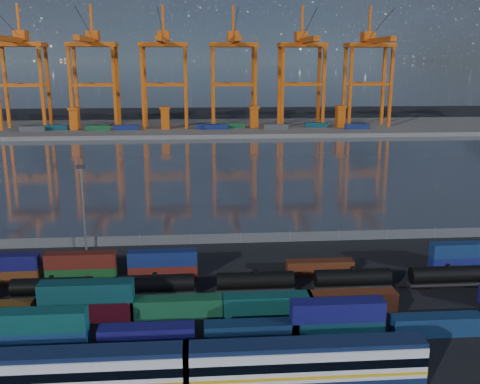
{
  "coord_description": "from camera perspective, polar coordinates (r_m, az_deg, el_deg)",
  "views": [
    {
      "loc": [
        -7.83,
        -73.16,
        35.41
      ],
      "look_at": [
        0.0,
        30.0,
        10.0
      ],
      "focal_mm": 40.0,
      "sensor_mm": 36.0,
      "label": 1
    }
  ],
  "objects": [
    {
      "name": "straddle_carriers",
      "position": [
        274.61,
        -3.24,
        8.01
      ],
      "size": [
        140.0,
        7.0,
        11.1
      ],
      "color": "#C6500D",
      "rests_on": "far_quay"
    },
    {
      "name": "ground",
      "position": [
        81.66,
        1.63,
        -11.91
      ],
      "size": [
        700.0,
        700.0,
        0.0
      ],
      "primitive_type": "plane",
      "color": "black",
      "rests_on": "ground"
    },
    {
      "name": "quay_containers",
      "position": [
        270.56,
        -5.02,
        6.93
      ],
      "size": [
        172.58,
        10.99,
        2.6
      ],
      "color": "navy",
      "rests_on": "far_quay"
    },
    {
      "name": "passenger_train",
      "position": [
        63.07,
        -18.26,
        -18.06
      ],
      "size": [
        78.67,
        3.29,
        5.65
      ],
      "color": "silver",
      "rests_on": "ground"
    },
    {
      "name": "gantry_cranes",
      "position": [
        276.52,
        -4.41,
        14.37
      ],
      "size": [
        199.07,
        46.21,
        62.58
      ],
      "color": "#C6500D",
      "rests_on": "ground"
    },
    {
      "name": "far_quay",
      "position": [
        285.36,
        -2.76,
        6.86
      ],
      "size": [
        700.0,
        70.0,
        2.0
      ],
      "primitive_type": "cube",
      "color": "#514F4C",
      "rests_on": "ground"
    },
    {
      "name": "container_row_north",
      "position": [
        90.48,
        -3.13,
        -7.89
      ],
      "size": [
        139.93,
        2.32,
        4.94
      ],
      "color": "navy",
      "rests_on": "ground"
    },
    {
      "name": "container_row_south",
      "position": [
        71.02,
        -7.99,
        -14.27
      ],
      "size": [
        140.71,
        2.48,
        5.29
      ],
      "color": "#45484B",
      "rests_on": "ground"
    },
    {
      "name": "harbor_water",
      "position": [
        181.82,
        -1.79,
        2.56
      ],
      "size": [
        700.0,
        700.0,
        0.0
      ],
      "primitive_type": "plane",
      "color": "#343D4B",
      "rests_on": "ground"
    },
    {
      "name": "tanker_string",
      "position": [
        85.75,
        6.85,
        -9.29
      ],
      "size": [
        120.97,
        2.68,
        3.83
      ],
      "color": "black",
      "rests_on": "ground"
    },
    {
      "name": "container_row_mid",
      "position": [
        78.16,
        -0.78,
        -11.79
      ],
      "size": [
        141.59,
        2.64,
        5.62
      ],
      "color": "#414446",
      "rests_on": "ground"
    },
    {
      "name": "yard_light_mast",
      "position": [
        104.92,
        -16.4,
        -1.19
      ],
      "size": [
        1.6,
        0.4,
        16.6
      ],
      "color": "slate",
      "rests_on": "ground"
    },
    {
      "name": "waterfront_fence",
      "position": [
        107.14,
        0.08,
        -4.93
      ],
      "size": [
        160.12,
        0.12,
        2.2
      ],
      "color": "#595B5E",
      "rests_on": "ground"
    }
  ]
}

